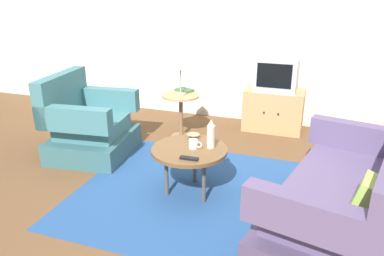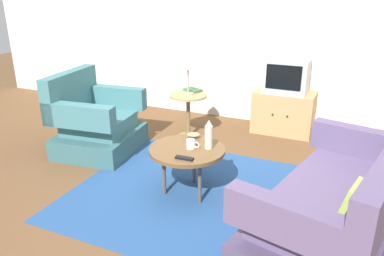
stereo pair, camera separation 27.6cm
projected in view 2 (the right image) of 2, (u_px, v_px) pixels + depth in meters
name	position (u px, v px, depth m)	size (l,w,h in m)	color
ground_plane	(174.00, 192.00, 3.54)	(16.00, 16.00, 0.00)	brown
back_wall	(250.00, 24.00, 5.05)	(9.00, 0.12, 2.70)	beige
area_rug	(187.00, 192.00, 3.54)	(2.06, 1.99, 0.00)	navy
armchair	(95.00, 124.00, 4.35)	(0.92, 1.00, 0.92)	#325C60
couch	(337.00, 208.00, 2.76)	(1.20, 1.79, 0.85)	#4B3E5C
coffee_table	(187.00, 152.00, 3.40)	(0.69, 0.69, 0.45)	brown
side_table	(188.00, 107.00, 4.69)	(0.47, 0.47, 0.56)	tan
tv_stand	(283.00, 112.00, 4.92)	(0.76, 0.48, 0.55)	tan
television	(286.00, 76.00, 4.74)	(0.54, 0.41, 0.42)	#B7B7BC
table_lamp	(188.00, 65.00, 4.50)	(0.20, 0.20, 0.46)	#9E937A
vase	(209.00, 135.00, 3.34)	(0.07, 0.07, 0.27)	beige
mug	(191.00, 144.00, 3.37)	(0.12, 0.08, 0.08)	white
bowl	(193.00, 136.00, 3.60)	(0.12, 0.12, 0.04)	tan
tv_remote_dark	(184.00, 158.00, 3.17)	(0.16, 0.05, 0.02)	black
book	(193.00, 90.00, 4.79)	(0.26, 0.21, 0.03)	#3D663D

